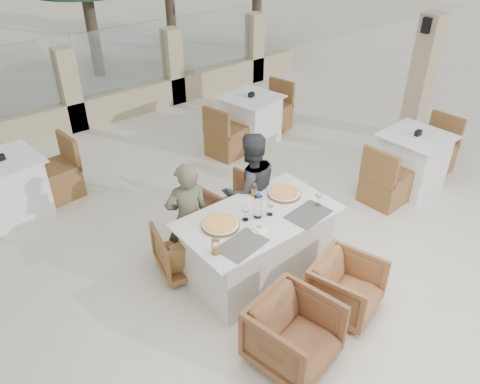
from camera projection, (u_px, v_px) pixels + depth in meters
ground at (256, 280)px, 4.97m from camera, size 80.00×80.00×0.00m
perimeter_wall_far at (69, 84)px, 7.69m from camera, size 10.00×0.34×1.60m
lantern_pillar at (421, 80)px, 7.29m from camera, size 0.34×0.34×2.00m
dining_table at (258, 246)px, 4.84m from camera, size 1.60×0.90×0.77m
placemat_near_left at (242, 245)px, 4.25m from camera, size 0.50×0.37×0.00m
placemat_near_right at (308, 214)px, 4.65m from camera, size 0.48×0.36×0.00m
pizza_left at (220, 224)px, 4.47m from camera, size 0.49×0.49×0.05m
pizza_right at (284, 193)px, 4.94m from camera, size 0.40×0.40×0.05m
water_bottle at (258, 205)px, 4.54m from camera, size 0.09×0.09×0.29m
wine_glass_centre at (245, 212)px, 4.53m from camera, size 0.10×0.10×0.18m
wine_glass_near at (270, 207)px, 4.60m from camera, size 0.08×0.08×0.18m
wine_glass_corner at (319, 198)px, 4.74m from camera, size 0.09×0.09×0.18m
beer_glass_left at (216, 247)px, 4.12m from camera, size 0.08×0.08×0.15m
beer_glass_right at (254, 190)px, 4.91m from camera, size 0.09×0.09×0.14m
olive_dish at (259, 228)px, 4.43m from camera, size 0.14×0.14×0.04m
armchair_far_left at (185, 248)px, 4.98m from camera, size 0.71×0.73×0.55m
armchair_far_right at (237, 206)px, 5.59m from camera, size 0.77×0.79×0.62m
armchair_near_left at (294, 334)px, 3.97m from camera, size 0.78×0.80×0.62m
armchair_near_right at (347, 287)px, 4.48m from camera, size 0.75×0.77×0.56m
diner_left at (188, 218)px, 4.83m from camera, size 0.53×0.42×1.28m
diner_right at (250, 190)px, 5.20m from camera, size 0.76×0.65×1.36m
bg_table_a at (10, 187)px, 5.80m from camera, size 1.71×0.96×0.77m
bg_table_b at (251, 119)px, 7.52m from camera, size 1.77×1.14×0.77m
bg_table_c at (412, 161)px, 6.37m from camera, size 1.69×0.92×0.77m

